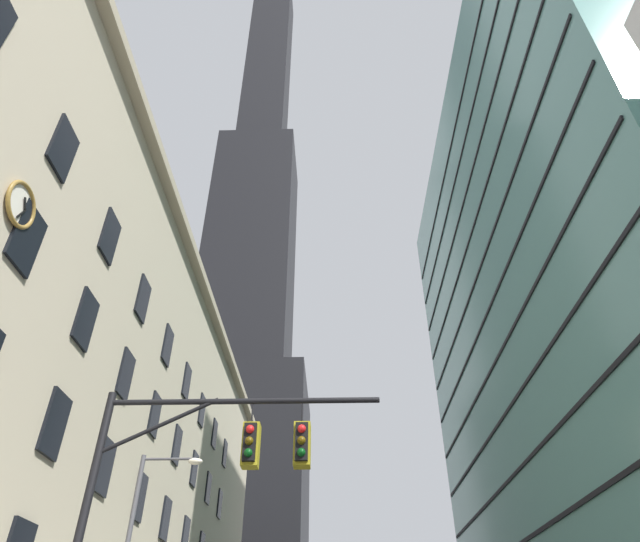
# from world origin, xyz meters

# --- Properties ---
(station_building) EXTENTS (17.89, 57.50, 24.88)m
(station_building) POSITION_xyz_m (-19.61, 22.75, 12.42)
(station_building) COLOR #BCAF93
(station_building) RESTS_ON ground
(dark_skyscraper) EXTENTS (28.27, 28.27, 233.66)m
(dark_skyscraper) POSITION_xyz_m (-20.78, 94.79, 68.20)
(dark_skyscraper) COLOR black
(dark_skyscraper) RESTS_ON ground
(glass_office_midrise) EXTENTS (17.97, 46.91, 50.60)m
(glass_office_midrise) POSITION_xyz_m (19.93, 27.83, 25.30)
(glass_office_midrise) COLOR slate
(glass_office_midrise) RESTS_ON ground
(traffic_signal_mast) EXTENTS (6.90, 0.63, 6.86)m
(traffic_signal_mast) POSITION_xyz_m (-4.23, 2.76, 4.97)
(traffic_signal_mast) COLOR black
(traffic_signal_mast) RESTS_ON sidewalk_left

